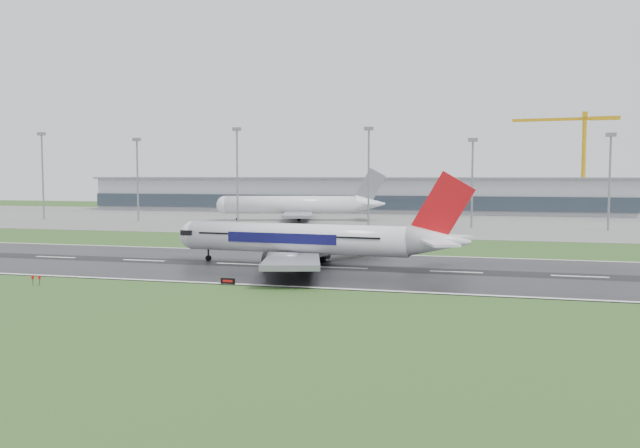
% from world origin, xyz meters
% --- Properties ---
extents(ground, '(520.00, 520.00, 0.00)m').
position_xyz_m(ground, '(0.00, 0.00, 0.00)').
color(ground, '#284C1C').
rests_on(ground, ground).
extents(runway, '(400.00, 45.00, 0.10)m').
position_xyz_m(runway, '(0.00, 0.00, 0.05)').
color(runway, black).
rests_on(runway, ground).
extents(apron, '(400.00, 130.00, 0.08)m').
position_xyz_m(apron, '(0.00, 125.00, 0.04)').
color(apron, slate).
rests_on(apron, ground).
extents(terminal, '(240.00, 36.00, 15.00)m').
position_xyz_m(terminal, '(0.00, 185.00, 7.50)').
color(terminal, '#94979F').
rests_on(terminal, ground).
extents(main_airliner, '(60.08, 57.62, 16.58)m').
position_xyz_m(main_airliner, '(34.47, 1.48, 8.39)').
color(main_airliner, silver).
rests_on(main_airliner, runway).
extents(parked_airliner, '(76.42, 73.36, 18.52)m').
position_xyz_m(parked_airliner, '(-4.71, 118.88, 9.34)').
color(parked_airliner, silver).
rests_on(parked_airliner, apron).
extents(tower_crane, '(45.16, 6.24, 44.51)m').
position_xyz_m(tower_crane, '(102.71, 200.00, 22.25)').
color(tower_crane, orange).
rests_on(tower_crane, ground).
extents(runway_sign, '(2.26, 1.01, 1.04)m').
position_xyz_m(runway_sign, '(27.09, -22.30, 0.52)').
color(runway_sign, black).
rests_on(runway_sign, ground).
extents(floodmast_0, '(0.64, 0.64, 31.59)m').
position_xyz_m(floodmast_0, '(-99.34, 100.00, 15.80)').
color(floodmast_0, gray).
rests_on(floodmast_0, ground).
extents(floodmast_1, '(0.64, 0.64, 28.92)m').
position_xyz_m(floodmast_1, '(-59.44, 100.00, 14.46)').
color(floodmast_1, gray).
rests_on(floodmast_1, ground).
extents(floodmast_2, '(0.64, 0.64, 31.94)m').
position_xyz_m(floodmast_2, '(-20.82, 100.00, 15.97)').
color(floodmast_2, gray).
rests_on(floodmast_2, ground).
extents(floodmast_3, '(0.64, 0.64, 31.30)m').
position_xyz_m(floodmast_3, '(25.38, 100.00, 15.65)').
color(floodmast_3, gray).
rests_on(floodmast_3, ground).
extents(floodmast_4, '(0.64, 0.64, 27.18)m').
position_xyz_m(floodmast_4, '(58.62, 100.00, 13.59)').
color(floodmast_4, gray).
rests_on(floodmast_4, ground).
extents(floodmast_5, '(0.64, 0.64, 28.18)m').
position_xyz_m(floodmast_5, '(98.85, 100.00, 14.09)').
color(floodmast_5, gray).
rests_on(floodmast_5, ground).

